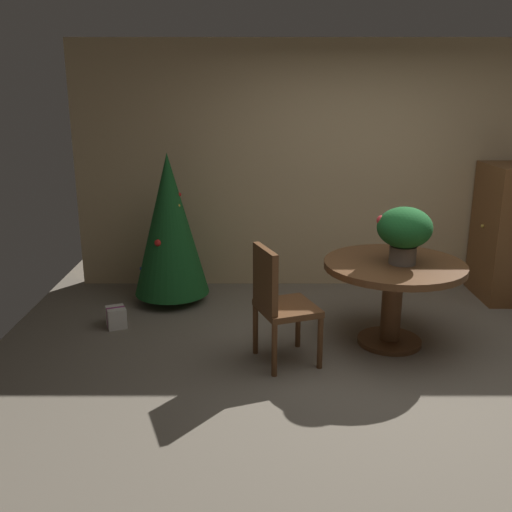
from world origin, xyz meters
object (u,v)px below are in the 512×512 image
(gift_box_cream, at_px, (118,317))
(flower_vase, at_px, (406,230))
(wooden_cabinet, at_px, (506,233))
(round_dining_table, at_px, (395,281))
(holiday_tree, at_px, (171,225))
(wooden_chair_left_near, at_px, (279,300))

(gift_box_cream, bearing_deg, flower_vase, -8.88)
(wooden_cabinet, bearing_deg, round_dining_table, -140.14)
(holiday_tree, height_order, wooden_cabinet, holiday_tree)
(holiday_tree, bearing_deg, gift_box_cream, -122.24)
(wooden_chair_left_near, bearing_deg, flower_vase, 17.26)
(round_dining_table, distance_m, wooden_chair_left_near, 1.04)
(wooden_chair_left_near, height_order, holiday_tree, holiday_tree)
(holiday_tree, relative_size, wooden_cabinet, 1.10)
(holiday_tree, distance_m, gift_box_cream, 1.06)
(round_dining_table, relative_size, holiday_tree, 0.77)
(flower_vase, xyz_separation_m, wooden_chair_left_near, (-1.02, -0.32, -0.48))
(flower_vase, height_order, wooden_chair_left_near, flower_vase)
(round_dining_table, xyz_separation_m, holiday_tree, (-2.00, 1.02, 0.24))
(round_dining_table, height_order, gift_box_cream, round_dining_table)
(round_dining_table, xyz_separation_m, flower_vase, (0.05, -0.04, 0.44))
(flower_vase, bearing_deg, round_dining_table, 143.71)
(flower_vase, relative_size, wooden_chair_left_near, 0.49)
(wooden_chair_left_near, distance_m, wooden_cabinet, 2.82)
(flower_vase, distance_m, gift_box_cream, 2.67)
(flower_vase, distance_m, holiday_tree, 2.32)
(holiday_tree, height_order, gift_box_cream, holiday_tree)
(holiday_tree, distance_m, wooden_cabinet, 3.40)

